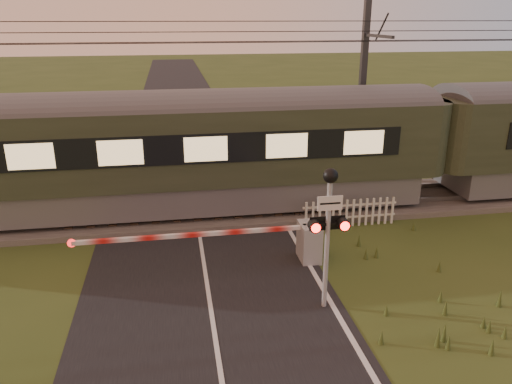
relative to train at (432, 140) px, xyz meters
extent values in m
plane|color=#33431A|center=(-8.24, -6.50, -2.17)|extent=(160.00, 160.00, 0.00)
cube|color=black|center=(-8.24, -6.50, -2.16)|extent=(6.00, 140.00, 0.02)
cube|color=#47423D|center=(-8.24, 0.00, -2.11)|extent=(140.00, 3.40, 0.24)
cube|color=slate|center=(-8.24, -0.72, -1.91)|extent=(140.00, 0.08, 0.14)
cube|color=slate|center=(-8.24, 0.72, -1.91)|extent=(140.00, 0.08, 0.14)
cube|color=#2D2116|center=(-8.24, 0.00, -1.98)|extent=(0.24, 2.20, 0.06)
cylinder|color=black|center=(-8.24, -0.30, 3.33)|extent=(120.00, 0.02, 0.02)
cylinder|color=black|center=(-8.24, 0.30, 3.33)|extent=(120.00, 0.02, 0.02)
cylinder|color=black|center=(-8.24, 0.00, 3.93)|extent=(120.00, 0.02, 0.02)
cylinder|color=black|center=(-8.24, 0.00, 3.63)|extent=(120.00, 0.02, 0.02)
cube|color=slate|center=(-10.37, 0.00, -1.37)|extent=(18.96, 2.51, 0.94)
cube|color=#2B3322|center=(-10.37, 0.00, 0.28)|extent=(19.75, 2.73, 2.35)
cylinder|color=#4C4C4F|center=(-10.37, 0.00, 1.45)|extent=(19.75, 0.95, 0.95)
cube|color=#FFD893|center=(-10.37, -1.40, 0.39)|extent=(16.98, 0.04, 0.73)
cube|color=gray|center=(-5.41, -3.89, -1.65)|extent=(0.52, 0.81, 1.04)
cylinder|color=gray|center=(-5.56, -3.89, -1.65)|extent=(0.11, 0.11, 1.04)
cube|color=gray|center=(-4.89, -3.89, -1.20)|extent=(0.85, 0.15, 0.15)
cube|color=red|center=(-8.52, -3.89, -1.20)|extent=(5.92, 0.10, 0.10)
cylinder|color=red|center=(-11.48, -3.89, -1.20)|extent=(0.21, 0.04, 0.21)
cylinder|color=gray|center=(-5.69, -6.20, -0.68)|extent=(0.11, 0.11, 2.98)
cube|color=white|center=(-5.69, -6.26, 0.37)|extent=(0.55, 0.03, 0.32)
sphere|color=black|center=(-5.69, -6.20, 0.95)|extent=(0.32, 0.32, 0.32)
cube|color=black|center=(-5.69, -6.20, -0.13)|extent=(0.75, 0.06, 0.06)
cylinder|color=#FF140C|center=(-6.01, -6.38, -0.13)|extent=(0.20, 0.02, 0.20)
cylinder|color=#FF140C|center=(-5.37, -6.38, -0.13)|extent=(0.20, 0.02, 0.20)
cube|color=black|center=(-5.69, -6.15, -0.13)|extent=(0.80, 0.02, 0.32)
cube|color=silver|center=(-3.55, -1.87, -1.87)|extent=(3.04, 0.04, 0.06)
cube|color=silver|center=(-3.55, -1.87, -1.48)|extent=(3.04, 0.04, 0.06)
cube|color=#2D2D30|center=(-1.79, 2.30, 1.33)|extent=(0.22, 0.22, 7.01)
cube|color=#2D2D30|center=(-1.79, 1.15, 3.44)|extent=(0.10, 2.40, 0.10)
camera|label=1|loc=(-8.86, -15.64, 4.08)|focal=35.00mm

